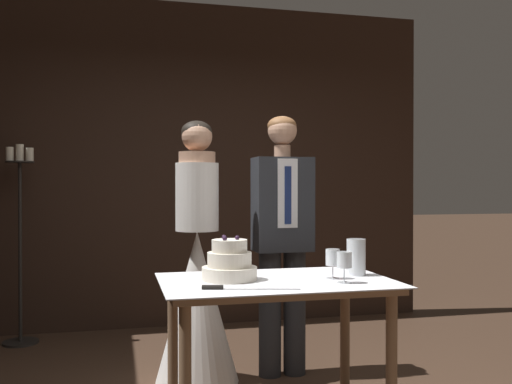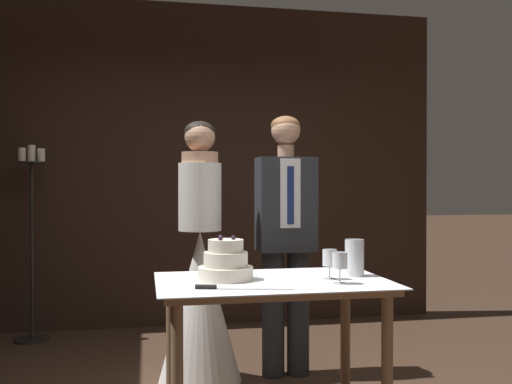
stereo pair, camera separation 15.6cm
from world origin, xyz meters
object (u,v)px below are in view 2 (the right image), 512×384
object	(u,v)px
cake_table	(272,301)
cake_knife	(225,288)
groom	(286,233)
hurricane_candle	(354,259)
candle_stand	(32,243)
bride	(200,286)
tiered_cake	(226,263)
wine_glass_near	(330,259)
wine_glass_middle	(340,262)

from	to	relation	value
cake_table	cake_knife	world-z (taller)	cake_knife
cake_table	groom	world-z (taller)	groom
hurricane_candle	candle_stand	world-z (taller)	candle_stand
candle_stand	cake_table	bearing A→B (deg)	-53.47
cake_table	bride	size ratio (longest dim) A/B	0.70
cake_knife	groom	size ratio (longest dim) A/B	0.26
cake_table	groom	bearing A→B (deg)	71.66
tiered_cake	hurricane_candle	xyz separation A→B (m)	(0.69, -0.01, 0.01)
groom	wine_glass_near	bearing A→B (deg)	-89.54
cake_knife	wine_glass_middle	xyz separation A→B (m)	(0.58, 0.04, 0.10)
wine_glass_near	bride	size ratio (longest dim) A/B	0.09
cake_knife	cake_table	bearing A→B (deg)	52.99
tiered_cake	groom	xyz separation A→B (m)	(0.52, 0.82, 0.08)
wine_glass_middle	candle_stand	world-z (taller)	candle_stand
wine_glass_middle	tiered_cake	bearing A→B (deg)	157.11
wine_glass_near	hurricane_candle	world-z (taller)	hurricane_candle
cake_table	tiered_cake	size ratio (longest dim) A/B	4.18
wine_glass_middle	hurricane_candle	distance (m)	0.27
wine_glass_middle	candle_stand	distance (m)	2.93
tiered_cake	hurricane_candle	world-z (taller)	tiered_cake
tiered_cake	cake_knife	size ratio (longest dim) A/B	0.63
candle_stand	wine_glass_middle	bearing A→B (deg)	-50.73
wine_glass_near	bride	xyz separation A→B (m)	(-0.58, 0.91, -0.27)
cake_table	candle_stand	size ratio (longest dim) A/B	0.73
bride	candle_stand	bearing A→B (deg)	135.85
tiered_cake	groom	world-z (taller)	groom
wine_glass_near	wine_glass_middle	xyz separation A→B (m)	(0.01, -0.14, 0.00)
hurricane_candle	candle_stand	xyz separation A→B (m)	(-2.01, 2.06, -0.08)
groom	candle_stand	size ratio (longest dim) A/B	1.08
cake_knife	wine_glass_middle	distance (m)	0.59
cake_table	cake_knife	xyz separation A→B (m)	(-0.27, -0.22, 0.12)
wine_glass_middle	cake_knife	bearing A→B (deg)	-175.70
tiered_cake	wine_glass_near	size ratio (longest dim) A/B	1.83
wine_glass_near	bride	distance (m)	1.11
tiered_cake	groom	bearing A→B (deg)	57.43
tiered_cake	candle_stand	size ratio (longest dim) A/B	0.18
wine_glass_near	wine_glass_middle	world-z (taller)	wine_glass_middle
cake_knife	wine_glass_near	bearing A→B (deg)	32.21
tiered_cake	cake_table	bearing A→B (deg)	-12.88
cake_knife	hurricane_candle	world-z (taller)	hurricane_candle
cake_knife	wine_glass_middle	bearing A→B (deg)	18.95
cake_table	hurricane_candle	size ratio (longest dim) A/B	6.02
cake_table	tiered_cake	distance (m)	0.31
cake_table	bride	world-z (taller)	bride
cake_knife	candle_stand	size ratio (longest dim) A/B	0.28
cake_table	hurricane_candle	xyz separation A→B (m)	(0.46, 0.04, 0.20)
cake_table	cake_knife	distance (m)	0.37
cake_table	bride	distance (m)	0.92
cake_table	wine_glass_middle	distance (m)	0.41
cake_table	groom	distance (m)	0.96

